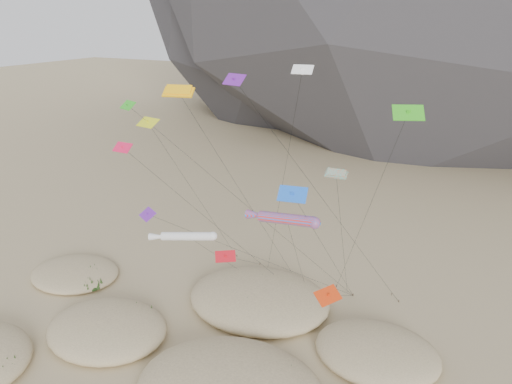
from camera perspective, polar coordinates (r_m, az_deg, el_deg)
dunes at (r=47.52m, az=-7.96°, el=-18.97°), size 49.76×39.79×3.77m
dune_grass at (r=46.96m, az=-6.10°, el=-19.13°), size 39.69×28.82×1.55m
kite_stakes at (r=60.95m, az=6.57°, el=-9.96°), size 21.42×3.91×0.30m
rainbow_tube_kite at (r=44.79m, az=3.22°, el=-3.07°), size 7.45×10.59×13.73m
white_tube_kite at (r=45.91m, az=-8.19°, el=-5.04°), size 6.24×15.31×11.80m
orange_parafoil at (r=48.44m, az=-8.72°, el=11.10°), size 9.27×12.18×23.90m
multi_parafoil at (r=44.54m, az=9.18°, el=1.85°), size 2.01×9.40×17.37m
delta_kites at (r=44.25m, az=-1.68°, el=2.33°), size 27.85×18.89×25.91m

